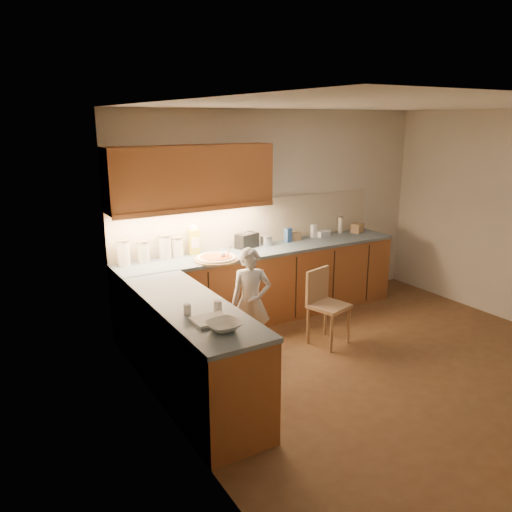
% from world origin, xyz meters
% --- Properties ---
extents(room, '(4.54, 4.50, 2.62)m').
position_xyz_m(room, '(0.00, 0.00, 1.68)').
color(room, '#55361D').
rests_on(room, ground).
extents(l_counter, '(3.77, 2.62, 0.92)m').
position_xyz_m(l_counter, '(-0.92, 1.25, 0.46)').
color(l_counter, '#97572C').
rests_on(l_counter, ground).
extents(backsplash, '(3.75, 0.02, 0.58)m').
position_xyz_m(backsplash, '(-0.38, 1.99, 1.21)').
color(backsplash, beige).
rests_on(backsplash, l_counter).
extents(upper_cabinets, '(1.95, 0.36, 0.73)m').
position_xyz_m(upper_cabinets, '(-1.27, 1.82, 1.85)').
color(upper_cabinets, '#97572C').
rests_on(upper_cabinets, ground).
extents(pizza_on_board, '(0.52, 0.52, 0.21)m').
position_xyz_m(pizza_on_board, '(-1.14, 1.52, 0.94)').
color(pizza_on_board, tan).
rests_on(pizza_on_board, l_counter).
extents(child, '(0.51, 0.44, 1.18)m').
position_xyz_m(child, '(-1.03, 0.92, 0.59)').
color(child, silver).
rests_on(child, ground).
extents(wooden_chair, '(0.47, 0.47, 0.85)m').
position_xyz_m(wooden_chair, '(-0.18, 0.74, 0.49)').
color(wooden_chair, tan).
rests_on(wooden_chair, ground).
extents(mixing_bowl, '(0.28, 0.28, 0.06)m').
position_xyz_m(mixing_bowl, '(-1.95, -0.25, 0.95)').
color(mixing_bowl, white).
rests_on(mixing_bowl, l_counter).
extents(canister_a, '(0.15, 0.15, 0.29)m').
position_xyz_m(canister_a, '(-2.10, 1.85, 1.07)').
color(canister_a, white).
rests_on(canister_a, l_counter).
extents(canister_b, '(0.14, 0.14, 0.25)m').
position_xyz_m(canister_b, '(-1.87, 1.87, 1.05)').
color(canister_b, beige).
rests_on(canister_b, l_counter).
extents(canister_c, '(0.15, 0.15, 0.28)m').
position_xyz_m(canister_c, '(-1.61, 1.89, 1.06)').
color(canister_c, beige).
rests_on(canister_c, l_counter).
extents(canister_d, '(0.15, 0.15, 0.24)m').
position_xyz_m(canister_d, '(-1.46, 1.89, 1.04)').
color(canister_d, white).
rests_on(canister_d, l_counter).
extents(oil_jug, '(0.13, 0.10, 0.35)m').
position_xyz_m(oil_jug, '(-1.24, 1.89, 1.08)').
color(oil_jug, gold).
rests_on(oil_jug, l_counter).
extents(toaster, '(0.32, 0.23, 0.19)m').
position_xyz_m(toaster, '(-0.55, 1.85, 1.01)').
color(toaster, black).
rests_on(toaster, l_counter).
extents(steel_pot, '(0.16, 0.16, 0.13)m').
position_xyz_m(steel_pot, '(-0.27, 1.84, 0.98)').
color(steel_pot, silver).
rests_on(steel_pot, l_counter).
extents(blue_box, '(0.10, 0.08, 0.18)m').
position_xyz_m(blue_box, '(0.07, 1.84, 1.01)').
color(blue_box, '#355AA0').
rests_on(blue_box, l_counter).
extents(card_box_a, '(0.16, 0.12, 0.11)m').
position_xyz_m(card_box_a, '(0.20, 1.88, 0.98)').
color(card_box_a, '#A27F57').
rests_on(card_box_a, l_counter).
extents(white_bottle, '(0.06, 0.06, 0.18)m').
position_xyz_m(white_bottle, '(0.51, 1.87, 1.01)').
color(white_bottle, white).
rests_on(white_bottle, l_counter).
extents(flat_pack, '(0.22, 0.17, 0.08)m').
position_xyz_m(flat_pack, '(0.66, 1.87, 0.96)').
color(flat_pack, white).
rests_on(flat_pack, l_counter).
extents(tall_jar, '(0.08, 0.08, 0.23)m').
position_xyz_m(tall_jar, '(1.00, 1.90, 1.04)').
color(tall_jar, white).
rests_on(tall_jar, l_counter).
extents(card_box_b, '(0.20, 0.18, 0.13)m').
position_xyz_m(card_box_b, '(1.24, 1.80, 0.98)').
color(card_box_b, '#A7815A').
rests_on(card_box_b, l_counter).
extents(dough_cloth, '(0.29, 0.23, 0.02)m').
position_xyz_m(dough_cloth, '(-1.96, -0.04, 0.93)').
color(dough_cloth, white).
rests_on(dough_cloth, l_counter).
extents(spice_jar_a, '(0.08, 0.08, 0.08)m').
position_xyz_m(spice_jar_a, '(-2.06, 0.19, 0.96)').
color(spice_jar_a, white).
rests_on(spice_jar_a, l_counter).
extents(spice_jar_b, '(0.09, 0.09, 0.09)m').
position_xyz_m(spice_jar_b, '(-1.82, 0.12, 0.96)').
color(spice_jar_b, white).
rests_on(spice_jar_b, l_counter).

